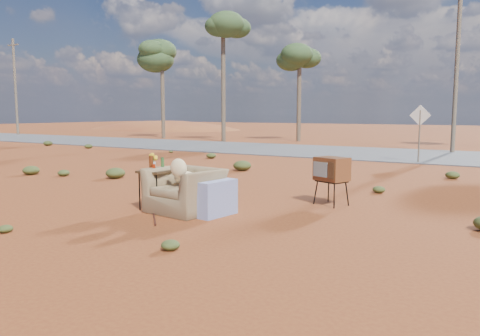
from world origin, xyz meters
The scene contains 14 objects.
ground centered at (0.00, 0.00, 0.00)m, with size 140.00×140.00×0.00m, color brown.
highway centered at (0.00, 15.00, 0.02)m, with size 140.00×7.00×0.04m, color #565659.
dirt_mound centered at (-30.00, 34.00, 0.00)m, with size 26.00×18.00×2.00m, color #9A5625.
armchair centered at (-0.48, 0.40, 0.53)m, with size 1.63×1.00×1.13m.
tv_unit centered at (1.57, 2.50, 0.74)m, with size 0.75×0.68×0.99m.
side_table centered at (-1.29, 0.32, 0.80)m, with size 0.56×0.56×1.08m.
rusty_bar centered at (-0.76, -0.31, 0.02)m, with size 0.04×0.04×1.32m, color #471C12.
road_sign centered at (1.50, 12.00, 1.50)m, with size 0.78×0.06×2.19m.
eucalyptus_far_left centered at (-18.00, 20.00, 5.94)m, with size 3.20×3.20×7.10m.
eucalyptus_left centered at (-12.00, 19.00, 6.92)m, with size 3.20×3.20×8.10m.
eucalyptus_near_left centered at (-8.00, 22.00, 5.45)m, with size 3.20×3.20×6.60m.
utility_pole_west centered at (-32.00, 17.50, 4.15)m, with size 1.40×0.20×8.00m.
utility_pole_center centered at (2.00, 17.50, 4.15)m, with size 1.40×0.20×8.00m.
scrub_patch centered at (-0.82, 4.41, 0.14)m, with size 17.49×8.07×0.33m.
Camera 1 is at (4.94, -6.61, 1.91)m, focal length 35.00 mm.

